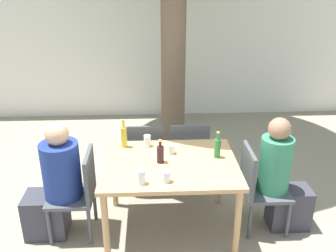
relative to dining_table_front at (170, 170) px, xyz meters
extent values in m
plane|color=gray|center=(0.00, 0.00, -0.68)|extent=(30.00, 30.00, 0.00)
cube|color=white|center=(0.00, 3.29, 0.72)|extent=(10.00, 0.08, 2.80)
cylinder|color=brown|center=(0.16, 2.10, 0.65)|extent=(0.35, 0.35, 2.67)
cube|color=tan|center=(0.00, 0.00, 0.07)|extent=(1.29, 0.99, 0.04)
cylinder|color=tan|center=(-0.58, -0.44, -0.32)|extent=(0.06, 0.06, 0.73)
cylinder|color=tan|center=(0.58, -0.44, -0.32)|extent=(0.06, 0.06, 0.73)
cylinder|color=tan|center=(-0.58, 0.44, -0.32)|extent=(0.06, 0.06, 0.73)
cylinder|color=tan|center=(0.58, 0.44, -0.32)|extent=(0.06, 0.06, 0.73)
cube|color=#474C51|center=(-0.96, 0.00, -0.26)|extent=(0.44, 0.44, 0.04)
cube|color=#474C51|center=(-0.76, 0.00, -0.02)|extent=(0.04, 0.44, 0.45)
cylinder|color=#474C51|center=(-1.15, 0.19, -0.48)|extent=(0.04, 0.04, 0.40)
cylinder|color=#474C51|center=(-1.15, -0.19, -0.48)|extent=(0.04, 0.04, 0.40)
cylinder|color=#474C51|center=(-0.77, 0.19, -0.48)|extent=(0.04, 0.04, 0.40)
cylinder|color=#474C51|center=(-0.77, -0.19, -0.48)|extent=(0.04, 0.04, 0.40)
cube|color=#474C51|center=(0.96, 0.00, -0.26)|extent=(0.44, 0.44, 0.04)
cube|color=#474C51|center=(0.76, 0.00, -0.02)|extent=(0.04, 0.44, 0.45)
cylinder|color=#474C51|center=(1.15, -0.19, -0.48)|extent=(0.04, 0.04, 0.40)
cylinder|color=#474C51|center=(1.15, 0.19, -0.48)|extent=(0.04, 0.04, 0.40)
cylinder|color=#474C51|center=(0.77, -0.19, -0.48)|extent=(0.04, 0.04, 0.40)
cylinder|color=#474C51|center=(0.77, 0.19, -0.48)|extent=(0.04, 0.04, 0.40)
cube|color=#474C51|center=(-0.26, 0.82, -0.26)|extent=(0.44, 0.44, 0.04)
cube|color=#474C51|center=(-0.26, 0.62, -0.02)|extent=(0.44, 0.04, 0.45)
cylinder|color=#474C51|center=(-0.07, 1.01, -0.48)|extent=(0.04, 0.04, 0.40)
cylinder|color=#474C51|center=(-0.45, 1.01, -0.48)|extent=(0.04, 0.04, 0.40)
cylinder|color=#474C51|center=(-0.07, 0.63, -0.48)|extent=(0.04, 0.04, 0.40)
cylinder|color=#474C51|center=(-0.45, 0.63, -0.48)|extent=(0.04, 0.04, 0.40)
cube|color=#474C51|center=(0.26, 0.82, -0.26)|extent=(0.44, 0.44, 0.04)
cube|color=#474C51|center=(0.26, 0.62, -0.02)|extent=(0.44, 0.04, 0.45)
cylinder|color=#474C51|center=(0.45, 1.01, -0.48)|extent=(0.04, 0.04, 0.40)
cylinder|color=#474C51|center=(0.07, 1.01, -0.48)|extent=(0.04, 0.04, 0.40)
cylinder|color=#474C51|center=(0.45, 0.63, -0.48)|extent=(0.04, 0.04, 0.40)
cylinder|color=#474C51|center=(0.07, 0.63, -0.48)|extent=(0.04, 0.04, 0.40)
cube|color=#383842|center=(-1.22, 0.00, -0.47)|extent=(0.40, 0.33, 0.44)
cylinder|color=navy|center=(-1.02, 0.00, 0.03)|extent=(0.36, 0.36, 0.56)
sphere|color=tan|center=(-1.02, 0.00, 0.41)|extent=(0.22, 0.22, 0.22)
cube|color=#383842|center=(1.22, 0.00, -0.47)|extent=(0.40, 0.28, 0.44)
cylinder|color=#337F5B|center=(1.02, 0.00, 0.03)|extent=(0.31, 0.31, 0.56)
sphere|color=#936B51|center=(1.02, 0.00, 0.41)|extent=(0.21, 0.21, 0.21)
cylinder|color=gold|center=(-0.45, 0.36, 0.19)|extent=(0.06, 0.06, 0.22)
cylinder|color=gold|center=(-0.45, 0.36, 0.34)|extent=(0.02, 0.02, 0.08)
cylinder|color=gold|center=(-0.45, 0.36, 0.38)|extent=(0.03, 0.03, 0.01)
cylinder|color=#331923|center=(-0.09, 0.01, 0.17)|extent=(0.07, 0.07, 0.16)
cylinder|color=#331923|center=(-0.09, 0.01, 0.28)|extent=(0.03, 0.03, 0.06)
cylinder|color=gold|center=(-0.09, 0.01, 0.31)|extent=(0.03, 0.03, 0.01)
cylinder|color=#287A38|center=(0.47, 0.09, 0.18)|extent=(0.06, 0.06, 0.19)
cylinder|color=#287A38|center=(0.47, 0.09, 0.31)|extent=(0.02, 0.02, 0.07)
cylinder|color=gold|center=(0.47, 0.09, 0.35)|extent=(0.03, 0.03, 0.01)
cylinder|color=silver|center=(-0.21, 0.37, 0.15)|extent=(0.07, 0.07, 0.12)
cylinder|color=silver|center=(0.03, 0.19, 0.13)|extent=(0.07, 0.07, 0.10)
cylinder|color=silver|center=(-0.26, -0.36, 0.15)|extent=(0.07, 0.07, 0.13)
cylinder|color=silver|center=(-0.05, -0.34, 0.14)|extent=(0.08, 0.08, 0.10)
camera|label=1|loc=(-0.17, -3.13, 1.80)|focal=40.00mm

